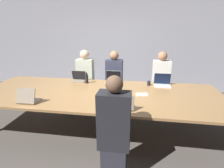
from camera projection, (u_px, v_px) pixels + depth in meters
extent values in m
plane|color=#4C4742|center=(99.00, 127.00, 3.54)|extent=(24.00, 24.00, 0.00)
cube|color=#9999A3|center=(116.00, 45.00, 5.53)|extent=(12.00, 0.06, 2.80)
cube|color=#9E7547|center=(98.00, 93.00, 3.32)|extent=(4.63, 1.69, 0.04)
cylinder|color=#4C4C51|center=(21.00, 93.00, 4.36)|extent=(0.08, 0.08, 0.70)
cylinder|color=#4C4C51|center=(202.00, 104.00, 3.75)|extent=(0.08, 0.08, 0.70)
cube|color=silver|center=(162.00, 86.00, 3.66)|extent=(0.34, 0.24, 0.02)
cube|color=silver|center=(162.00, 79.00, 3.72)|extent=(0.34, 0.05, 0.24)
cube|color=#0F1933|center=(162.00, 79.00, 3.71)|extent=(0.34, 0.05, 0.24)
cube|color=#2D2D38|center=(159.00, 100.00, 4.29)|extent=(0.32, 0.24, 0.45)
cube|color=silver|center=(161.00, 76.00, 4.11)|extent=(0.40, 0.24, 0.74)
sphere|color=#9E7051|center=(163.00, 56.00, 3.96)|extent=(0.21, 0.21, 0.21)
cylinder|color=#232328|center=(149.00, 83.00, 3.70)|extent=(0.07, 0.07, 0.10)
cube|color=gray|center=(123.00, 107.00, 2.68)|extent=(0.34, 0.21, 0.02)
cube|color=gray|center=(122.00, 103.00, 2.55)|extent=(0.35, 0.04, 0.21)
cube|color=black|center=(122.00, 103.00, 2.56)|extent=(0.34, 0.04, 0.21)
cube|color=#2D2D38|center=(114.00, 161.00, 2.32)|extent=(0.32, 0.24, 0.45)
cube|color=#232328|center=(114.00, 121.00, 2.14)|extent=(0.40, 0.24, 0.74)
sphere|color=brown|center=(114.00, 84.00, 2.00)|extent=(0.21, 0.21, 0.21)
cylinder|color=white|center=(105.00, 105.00, 2.67)|extent=(0.09, 0.09, 0.10)
cube|color=gray|center=(78.00, 81.00, 3.99)|extent=(0.32, 0.22, 0.02)
cube|color=gray|center=(79.00, 75.00, 4.04)|extent=(0.33, 0.06, 0.22)
cube|color=black|center=(79.00, 75.00, 4.03)|extent=(0.32, 0.06, 0.21)
cube|color=#2D2D38|center=(87.00, 96.00, 4.51)|extent=(0.32, 0.24, 0.45)
cube|color=beige|center=(85.00, 74.00, 4.32)|extent=(0.40, 0.24, 0.74)
sphere|color=beige|center=(84.00, 55.00, 4.18)|extent=(0.22, 0.22, 0.22)
cylinder|color=black|center=(87.00, 79.00, 3.84)|extent=(0.07, 0.07, 0.20)
cylinder|color=black|center=(87.00, 73.00, 3.81)|extent=(0.03, 0.03, 0.04)
cube|color=#B7B7BC|center=(113.00, 82.00, 3.91)|extent=(0.32, 0.23, 0.02)
cube|color=#B7B7BC|center=(114.00, 76.00, 3.97)|extent=(0.33, 0.06, 0.23)
cube|color=black|center=(113.00, 76.00, 3.96)|extent=(0.32, 0.06, 0.23)
cube|color=#2D2D38|center=(114.00, 98.00, 4.41)|extent=(0.32, 0.24, 0.45)
cube|color=#33384C|center=(114.00, 75.00, 4.22)|extent=(0.40, 0.24, 0.74)
sphere|color=#9E7051|center=(114.00, 55.00, 4.08)|extent=(0.21, 0.21, 0.21)
cube|color=gray|center=(30.00, 101.00, 2.90)|extent=(0.31, 0.24, 0.02)
cube|color=gray|center=(25.00, 96.00, 2.78)|extent=(0.32, 0.10, 0.23)
cube|color=#0F1933|center=(26.00, 96.00, 2.79)|extent=(0.31, 0.10, 0.23)
cube|color=black|center=(126.00, 98.00, 2.99)|extent=(0.10, 0.16, 0.05)
cube|color=silver|center=(142.00, 95.00, 3.18)|extent=(0.23, 0.19, 0.02)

